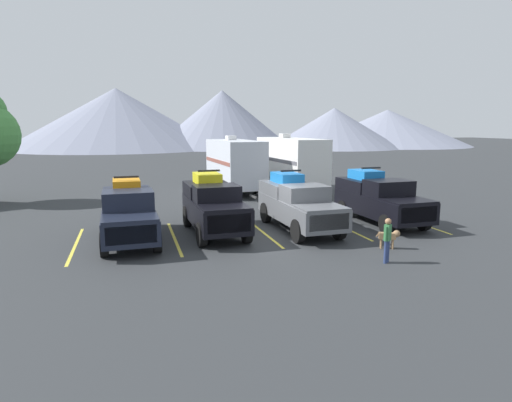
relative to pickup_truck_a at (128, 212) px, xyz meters
The scene contains 15 objects.
ground_plane 5.81m from the pickup_truck_a, 11.66° to the right, with size 240.00×240.00×0.00m, color #2D3033.
pickup_truck_a is the anchor object (origin of this frame).
pickup_truck_b 3.50m from the pickup_truck_a, ahead, with size 2.19×5.28×2.66m.
pickup_truck_c 7.24m from the pickup_truck_a, ahead, with size 2.21×5.75×2.58m.
pickup_truck_d 11.51m from the pickup_truck_a, ahead, with size 2.32×5.51×2.57m.
lot_stripe_a 2.35m from the pickup_truck_a, behind, with size 0.12×5.50×0.01m, color gold.
lot_stripe_b 2.13m from the pickup_truck_a, ahead, with size 0.12×5.50×0.01m, color gold.
lot_stripe_c 5.70m from the pickup_truck_a, ahead, with size 0.12×5.50×0.01m, color gold.
lot_stripe_d 9.46m from the pickup_truck_a, ahead, with size 0.12×5.50×0.01m, color gold.
lot_stripe_e 13.24m from the pickup_truck_a, ahead, with size 0.12×5.50×0.01m, color gold.
camper_trailer_a 12.96m from the pickup_truck_a, 57.09° to the left, with size 2.90×7.45×3.89m.
camper_trailer_b 14.90m from the pickup_truck_a, 43.31° to the left, with size 2.82×8.46×4.01m.
person_a 10.01m from the pickup_truck_a, 33.56° to the right, with size 0.30×0.27×1.54m.
dog 10.28m from the pickup_truck_a, 23.34° to the right, with size 0.83×0.49×0.72m.
mountain_ridge 73.13m from the pickup_truck_a, 94.00° to the left, with size 139.56×45.50×17.29m.
Camera 1 is at (-5.43, -16.70, 4.60)m, focal length 30.45 mm.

